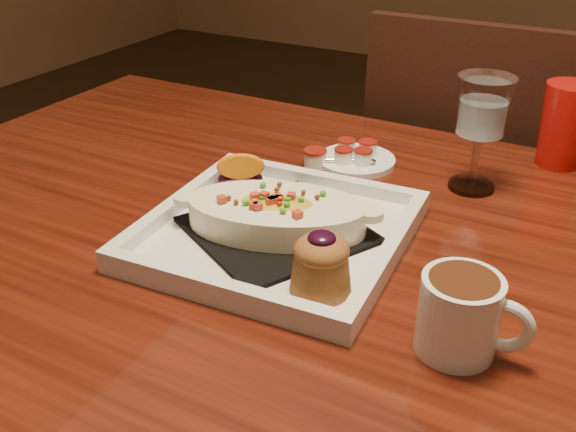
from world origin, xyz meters
The scene contains 8 objects.
table centered at (0.00, 0.00, 0.65)m, with size 1.50×0.90×0.75m.
chair_far centered at (0.00, 0.63, 0.51)m, with size 0.42×0.42×0.93m.
plate centered at (-0.10, -0.02, 0.78)m, with size 0.33×0.33×0.08m.
coffee_mug centered at (0.15, -0.11, 0.79)m, with size 0.11×0.08×0.08m.
goblet centered at (0.07, 0.25, 0.87)m, with size 0.08×0.08×0.17m.
saucer centered at (-0.11, 0.25, 0.76)m, with size 0.12×0.12×0.08m.
creamer_loose centered at (-0.16, 0.21, 0.76)m, with size 0.04×0.04×0.03m.
red_tumbler centered at (0.17, 0.40, 0.81)m, with size 0.08×0.08×0.13m, color #BB110D.
Camera 1 is at (0.24, -0.62, 1.17)m, focal length 40.00 mm.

